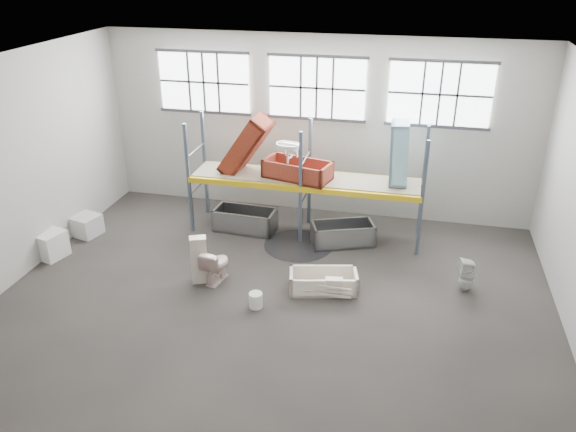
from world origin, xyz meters
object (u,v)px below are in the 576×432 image
(toilet_beige, at_px, (216,265))
(steel_tub_left, at_px, (245,220))
(cistern_tall, at_px, (199,260))
(toilet_white, at_px, (467,275))
(rust_tub_flat, at_px, (297,170))
(blue_tub_upright, at_px, (399,153))
(bathtub_beige, at_px, (323,281))
(bucket, at_px, (256,300))
(carton_near, at_px, (48,244))
(steel_tub_right, at_px, (343,234))

(toilet_beige, height_order, steel_tub_left, toilet_beige)
(cistern_tall, distance_m, toilet_white, 6.04)
(rust_tub_flat, relative_size, blue_tub_upright, 1.10)
(bathtub_beige, relative_size, toilet_beige, 1.84)
(blue_tub_upright, bearing_deg, bucket, -124.74)
(rust_tub_flat, distance_m, bucket, 3.97)
(carton_near, bearing_deg, steel_tub_right, 17.86)
(steel_tub_right, relative_size, carton_near, 2.03)
(bathtub_beige, relative_size, blue_tub_upright, 0.97)
(cistern_tall, bearing_deg, blue_tub_upright, 13.73)
(bathtub_beige, relative_size, steel_tub_right, 0.96)
(bathtub_beige, bearing_deg, toilet_beige, 171.09)
(toilet_white, distance_m, steel_tub_right, 3.40)
(bathtub_beige, relative_size, cistern_tall, 1.32)
(toilet_beige, xyz_separation_m, steel_tub_left, (-0.11, 2.64, -0.11))
(cistern_tall, height_order, steel_tub_left, cistern_tall)
(toilet_white, bearing_deg, toilet_beige, -95.10)
(bathtub_beige, distance_m, carton_near, 6.94)
(cistern_tall, bearing_deg, carton_near, 153.01)
(steel_tub_right, relative_size, rust_tub_flat, 0.91)
(steel_tub_left, relative_size, carton_near, 2.12)
(toilet_white, relative_size, steel_tub_left, 0.48)
(rust_tub_flat, bearing_deg, steel_tub_left, -174.43)
(toilet_beige, distance_m, carton_near, 4.47)
(toilet_white, distance_m, carton_near, 10.09)
(bathtub_beige, relative_size, steel_tub_left, 0.92)
(bathtub_beige, height_order, cistern_tall, cistern_tall)
(steel_tub_left, bearing_deg, bucket, -69.63)
(bathtub_beige, height_order, bucket, bathtub_beige)
(blue_tub_upright, bearing_deg, bathtub_beige, -115.64)
(cistern_tall, distance_m, bucket, 1.74)
(bathtub_beige, height_order, toilet_beige, toilet_beige)
(bathtub_beige, bearing_deg, toilet_white, 0.16)
(toilet_beige, distance_m, steel_tub_left, 2.65)
(bathtub_beige, xyz_separation_m, toilet_beige, (-2.48, -0.16, 0.19))
(bathtub_beige, distance_m, toilet_white, 3.21)
(blue_tub_upright, bearing_deg, toilet_beige, -142.03)
(toilet_beige, height_order, blue_tub_upright, blue_tub_upright)
(bathtub_beige, bearing_deg, rust_tub_flat, 101.45)
(carton_near, bearing_deg, toilet_beige, -2.09)
(cistern_tall, height_order, steel_tub_right, cistern_tall)
(bucket, bearing_deg, bathtub_beige, 37.51)
(cistern_tall, xyz_separation_m, blue_tub_upright, (4.19, 3.12, 1.82))
(carton_near, bearing_deg, blue_tub_upright, 18.84)
(cistern_tall, distance_m, steel_tub_left, 2.79)
(toilet_beige, bearing_deg, toilet_white, -161.01)
(steel_tub_right, height_order, blue_tub_upright, blue_tub_upright)
(toilet_white, bearing_deg, bathtub_beige, -91.15)
(steel_tub_right, relative_size, blue_tub_upright, 1.01)
(rust_tub_flat, bearing_deg, toilet_beige, -115.21)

